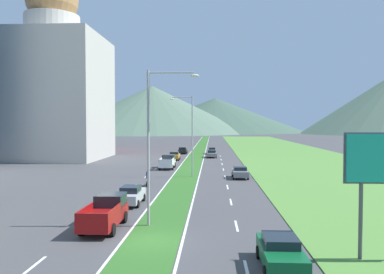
{
  "coord_description": "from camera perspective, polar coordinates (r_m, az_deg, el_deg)",
  "views": [
    {
      "loc": [
        3.49,
        -22.01,
        6.87
      ],
      "look_at": [
        -0.43,
        51.34,
        4.29
      ],
      "focal_mm": 36.19,
      "sensor_mm": 36.0,
      "label": 1
    }
  ],
  "objects": [
    {
      "name": "pickup_truck_1",
      "position": [
        26.54,
        -12.61,
        -10.84
      ],
      "size": [
        2.18,
        5.4,
        2.0
      ],
      "rotation": [
        0.0,
        0.0,
        1.57
      ],
      "color": "maroon",
      "rests_on": "ground_plane"
    },
    {
      "name": "grass_verge_right",
      "position": [
        84.05,
        14.81,
        -2.72
      ],
      "size": [
        24.0,
        240.0,
        0.06
      ],
      "primitive_type": "cube",
      "color": "#518438",
      "rests_on": "ground_plane"
    },
    {
      "name": "midrise_colored",
      "position": [
        105.2,
        -17.88,
        4.99
      ],
      "size": [
        17.68,
        17.68,
        25.03
      ],
      "primitive_type": "cube",
      "color": "#D83847",
      "rests_on": "ground_plane"
    },
    {
      "name": "lane_dash_right_8",
      "position": [
        65.75,
        4.46,
        -3.98
      ],
      "size": [
        0.16,
        2.8,
        0.01
      ],
      "primitive_type": "cube",
      "color": "silver",
      "rests_on": "ground_plane"
    },
    {
      "name": "car_3",
      "position": [
        19.51,
        12.93,
        -16.2
      ],
      "size": [
        1.96,
        4.43,
        1.51
      ],
      "rotation": [
        0.0,
        0.0,
        -1.57
      ],
      "color": "#0C5128",
      "rests_on": "ground_plane"
    },
    {
      "name": "car_4",
      "position": [
        72.46,
        -2.61,
        -2.79
      ],
      "size": [
        1.97,
        4.25,
        1.59
      ],
      "rotation": [
        0.0,
        0.0,
        1.57
      ],
      "color": "#C6842D",
      "rests_on": "ground_plane"
    },
    {
      "name": "lane_dash_right_10",
      "position": [
        81.52,
        4.19,
        -2.82
      ],
      "size": [
        0.16,
        2.8,
        0.01
      ],
      "primitive_type": "cube",
      "color": "silver",
      "rests_on": "ground_plane"
    },
    {
      "name": "lane_dash_right_4",
      "position": [
        34.42,
        5.75,
        -9.49
      ],
      "size": [
        0.16,
        2.8,
        0.01
      ],
      "primitive_type": "cube",
      "color": "silver",
      "rests_on": "ground_plane"
    },
    {
      "name": "hill_far_center",
      "position": [
        303.95,
        3.4,
        3.22
      ],
      "size": [
        138.78,
        138.78,
        26.63
      ],
      "primitive_type": "cone",
      "color": "#3D5647",
      "rests_on": "ground_plane"
    },
    {
      "name": "car_6",
      "position": [
        48.99,
        7.1,
        -5.18
      ],
      "size": [
        1.98,
        4.03,
        1.43
      ],
      "rotation": [
        0.0,
        0.0,
        -1.57
      ],
      "color": "slate",
      "rests_on": "ground_plane"
    },
    {
      "name": "lane_dash_left_4",
      "position": [
        35.44,
        -11.18,
        -9.19
      ],
      "size": [
        0.16,
        2.8,
        0.01
      ],
      "primitive_type": "cube",
      "color": "silver",
      "rests_on": "ground_plane"
    },
    {
      "name": "lane_dash_right_9",
      "position": [
        73.63,
        4.31,
        -3.34
      ],
      "size": [
        0.16,
        2.8,
        0.01
      ],
      "primitive_type": "cube",
      "color": "silver",
      "rests_on": "ground_plane"
    },
    {
      "name": "domed_building",
      "position": [
        80.25,
        -19.79,
        7.12
      ],
      "size": [
        19.33,
        19.33,
        35.51
      ],
      "color": "#B7B2A8",
      "rests_on": "ground_plane"
    },
    {
      "name": "lane_dash_left_2",
      "position": [
        20.96,
        -22.4,
        -17.24
      ],
      "size": [
        0.16,
        2.8,
        0.01
      ],
      "primitive_type": "cube",
      "color": "silver",
      "rests_on": "ground_plane"
    },
    {
      "name": "lane_dash_right_6",
      "position": [
        50.03,
        4.9,
        -5.88
      ],
      "size": [
        0.16,
        2.8,
        0.01
      ],
      "primitive_type": "cube",
      "color": "silver",
      "rests_on": "ground_plane"
    },
    {
      "name": "lane_dash_left_5",
      "position": [
        43.04,
        -8.56,
        -7.18
      ],
      "size": [
        0.16,
        2.8,
        0.01
      ],
      "primitive_type": "cube",
      "color": "silver",
      "rests_on": "ground_plane"
    },
    {
      "name": "lane_dash_left_6",
      "position": [
        50.74,
        -6.75,
        -5.77
      ],
      "size": [
        0.16,
        2.8,
        0.01
      ],
      "primitive_type": "cube",
      "color": "silver",
      "rests_on": "ground_plane"
    },
    {
      "name": "car_1",
      "position": [
        33.55,
        -8.96,
        -8.43
      ],
      "size": [
        1.86,
        4.52,
        1.57
      ],
      "rotation": [
        0.0,
        0.0,
        1.57
      ],
      "color": "#B2B2B7",
      "rests_on": "ground_plane"
    },
    {
      "name": "car_5",
      "position": [
        87.58,
        -1.38,
        -1.98
      ],
      "size": [
        1.97,
        4.4,
        1.52
      ],
      "rotation": [
        0.0,
        0.0,
        1.57
      ],
      "color": "black",
      "rests_on": "ground_plane"
    },
    {
      "name": "lane_dash_left_10",
      "position": [
        81.95,
        -2.97,
        -2.79
      ],
      "size": [
        0.16,
        2.8,
        0.01
      ],
      "primitive_type": "cube",
      "color": "silver",
      "rests_on": "ground_plane"
    },
    {
      "name": "ground_plane",
      "position": [
        23.32,
        -5.9,
        -15.12
      ],
      "size": [
        600.0,
        600.0,
        0.0
      ],
      "primitive_type": "plane",
      "color": "#424244"
    },
    {
      "name": "lane_dash_left_8",
      "position": [
        66.29,
        -4.41,
        -3.93
      ],
      "size": [
        0.16,
        2.8,
        0.01
      ],
      "primitive_type": "cube",
      "color": "silver",
      "rests_on": "ground_plane"
    },
    {
      "name": "lane_dash_left_7",
      "position": [
        58.49,
        -5.43,
        -4.73
      ],
      "size": [
        0.16,
        2.8,
        0.01
      ],
      "primitive_type": "cube",
      "color": "silver",
      "rests_on": "ground_plane"
    },
    {
      "name": "lane_dash_right_2",
      "position": [
        19.19,
        8.1,
        -18.95
      ],
      "size": [
        0.16,
        2.8,
        0.01
      ],
      "primitive_type": "cube",
      "color": "silver",
      "rests_on": "ground_plane"
    },
    {
      "name": "street_lamp_mid",
      "position": [
        49.28,
        -0.3,
        0.87
      ],
      "size": [
        2.94,
        0.47,
        10.33
      ],
      "color": "#99999E",
      "rests_on": "ground_plane"
    },
    {
      "name": "hill_far_left",
      "position": [
        275.36,
        -5.9,
        4.04
      ],
      "size": [
        138.86,
        138.86,
        33.31
      ],
      "primitive_type": "cone",
      "color": "#516B56",
      "rests_on": "ground_plane"
    },
    {
      "name": "edge_line_median_right",
      "position": [
        82.31,
        1.84,
        -2.77
      ],
      "size": [
        0.16,
        240.0,
        0.01
      ],
      "primitive_type": "cube",
      "color": "silver",
      "rests_on": "ground_plane"
    },
    {
      "name": "car_2",
      "position": [
        87.01,
        2.96,
        -2.01
      ],
      "size": [
        1.86,
        4.62,
        1.48
      ],
      "rotation": [
        0.0,
        0.0,
        -1.57
      ],
      "color": "slate",
      "rests_on": "ground_plane"
    },
    {
      "name": "grass_median",
      "position": [
        82.37,
        0.62,
        -2.75
      ],
      "size": [
        3.2,
        240.0,
        0.06
      ],
      "primitive_type": "cube",
      "color": "#2D6023",
      "rests_on": "ground_plane"
    },
    {
      "name": "lane_dash_left_3",
      "position": [
        28.02,
        -15.26,
        -12.23
      ],
      "size": [
        0.16,
        2.8,
        0.01
      ],
      "primitive_type": "cube",
      "color": "silver",
      "rests_on": "ground_plane"
    },
    {
      "name": "lane_dash_right_5",
      "position": [
        42.2,
        5.25,
        -7.35
      ],
      "size": [
        0.16,
        2.8,
        0.01
      ],
      "primitive_type": "cube",
      "color": "silver",
      "rests_on": "ground_plane"
    },
    {
      "name": "edge_line_median_left",
      "position": [
        82.46,
        -0.6,
        -2.76
      ],
      "size": [
        0.16,
        240.0,
        0.01
      ],
      "primitive_type": "cube",
      "color": "silver",
      "rests_on": "ground_plane"
    },
    {
      "name": "lane_dash_right_3",
      "position": [
        26.71,
        6.57,
        -12.88
      ],
      "size": [
        0.16,
        2.8,
        0.01
      ],
      "primitive_type": "cube",
      "color": "silver",
      "rests_on": "ground_plane"
    },
    {
      "name": "car_0",
      "position": [
        77.97,
        2.92,
        -2.48
      ],
      "size": [
        1.96,
        4.38,
        1.5
      ],
      "rotation": [
        0.0,
        0.0,
        -1.57
      ],
      "color": "slate",
      "rests_on": "ground_plane"
    },
    {
      "name": "lane_dash_left_9",
      "position": [
        74.11,
        -3.62,
        -3.3
      ],
      "size": [
        0.16,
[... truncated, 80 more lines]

